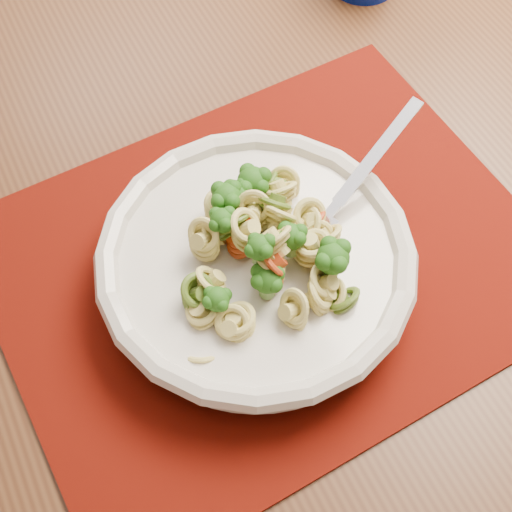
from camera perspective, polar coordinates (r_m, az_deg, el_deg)
dining_table at (r=0.73m, az=4.83°, el=0.91°), size 1.66×1.22×0.71m
placemat at (r=0.61m, az=1.05°, el=-0.45°), size 0.49×0.41×0.00m
pasta_bowl at (r=0.58m, az=0.00°, el=-0.52°), size 0.26×0.26×0.05m
pasta_broccoli_heap at (r=0.56m, az=0.00°, el=0.32°), size 0.22×0.22×0.06m
fork at (r=0.58m, az=5.05°, el=2.32°), size 0.18×0.06×0.08m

